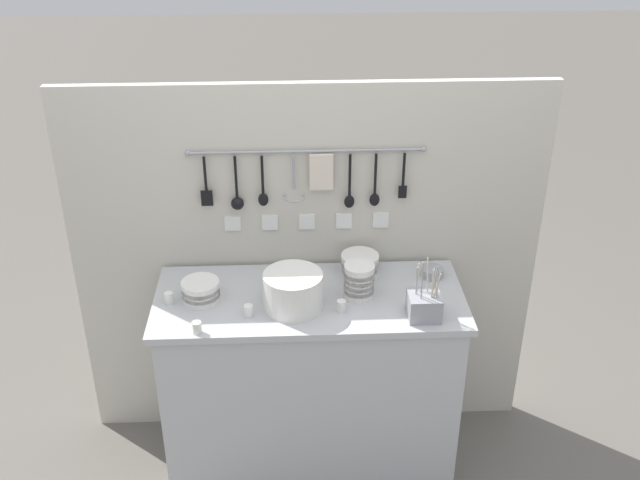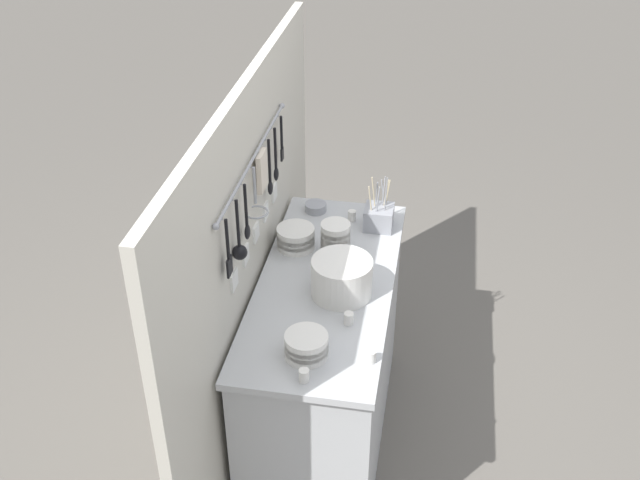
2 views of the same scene
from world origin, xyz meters
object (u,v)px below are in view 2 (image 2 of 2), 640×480
bowl_stack_tall_left (296,238)px  bowl_stack_back_corner (306,345)px  steel_mixing_bowl (316,207)px  cup_front_left (352,216)px  plate_stack (342,278)px  cup_mid_row (371,356)px  cutlery_caddy (379,217)px  bowl_stack_nested_right (335,239)px  cup_back_right (304,375)px  cup_by_caddy (349,318)px  cup_beside_plates (358,262)px

bowl_stack_tall_left → bowl_stack_back_corner: 0.70m
steel_mixing_bowl → cup_front_left: (-0.05, -0.18, 0.00)m
plate_stack → cup_mid_row: plate_stack is taller
bowl_stack_tall_left → plate_stack: plate_stack is taller
bowl_stack_tall_left → cutlery_caddy: size_ratio=0.61×
bowl_stack_tall_left → bowl_stack_nested_right: 0.18m
steel_mixing_bowl → cup_back_right: cup_back_right is taller
bowl_stack_back_corner → cup_by_caddy: bowl_stack_back_corner is taller
cup_mid_row → cup_by_caddy: bearing=28.8°
plate_stack → cup_back_right: size_ratio=4.97×
cutlery_caddy → bowl_stack_nested_right: bearing=147.1°
cup_beside_plates → plate_stack: bearing=168.6°
bowl_stack_back_corner → cup_mid_row: (0.01, -0.23, -0.02)m
cup_back_right → bowl_stack_nested_right: bearing=1.2°
cutlery_caddy → cup_mid_row: size_ratio=5.50×
plate_stack → cup_by_caddy: size_ratio=4.97×
cup_beside_plates → steel_mixing_bowl: bearing=31.4°
plate_stack → cup_mid_row: (-0.38, -0.16, -0.05)m
bowl_stack_nested_right → cup_back_right: size_ratio=3.07×
cup_by_caddy → bowl_stack_back_corner: bearing=148.3°
bowl_stack_back_corner → cutlery_caddy: 0.92m
bowl_stack_nested_right → cup_by_caddy: size_ratio=3.07×
steel_mixing_bowl → cup_front_left: 0.19m
bowl_stack_tall_left → cup_mid_row: 0.79m
bowl_stack_tall_left → cup_by_caddy: size_ratio=3.37×
plate_stack → steel_mixing_bowl: plate_stack is taller
steel_mixing_bowl → cup_mid_row: (-0.99, -0.38, 0.00)m
cup_beside_plates → cup_by_caddy: size_ratio=1.00×
bowl_stack_back_corner → cup_by_caddy: size_ratio=3.22×
cutlery_caddy → cup_beside_plates: size_ratio=5.50×
cup_by_caddy → plate_stack: bearing=16.9°
cup_front_left → cup_mid_row: bearing=-168.0°
cup_front_left → cup_by_caddy: 0.75m
cutlery_caddy → cup_beside_plates: bearing=171.0°
bowl_stack_nested_right → steel_mixing_bowl: bowl_stack_nested_right is taller
plate_stack → steel_mixing_bowl: bearing=19.5°
plate_stack → steel_mixing_bowl: 0.65m
cup_mid_row → cup_by_caddy: (0.20, 0.11, 0.00)m
bowl_stack_back_corner → cup_front_left: bowl_stack_back_corner is taller
bowl_stack_back_corner → steel_mixing_bowl: bearing=8.4°
bowl_stack_back_corner → cup_beside_plates: bearing=-10.6°
cup_mid_row → cup_front_left: bearing=12.0°
cup_front_left → cup_by_caddy: size_ratio=1.00×
cup_front_left → cup_mid_row: size_ratio=1.00×
cup_front_left → bowl_stack_nested_right: bearing=173.4°
steel_mixing_bowl → cup_back_right: size_ratio=2.05×
bowl_stack_back_corner → cup_beside_plates: (0.58, -0.11, -0.02)m
cup_mid_row → cup_beside_plates: bearing=12.2°
bowl_stack_tall_left → cup_mid_row: bearing=-148.7°
cutlery_caddy → cup_by_caddy: 0.71m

